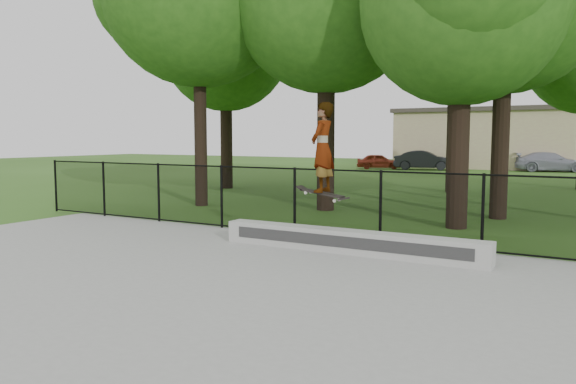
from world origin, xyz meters
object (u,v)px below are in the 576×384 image
grind_ledge (348,242)px  skater_airborne (323,149)px  car_a (379,161)px  car_c (551,162)px  car_b (424,160)px

grind_ledge → skater_airborne: 1.79m
car_a → skater_airborne: 29.43m
car_c → skater_airborne: size_ratio=2.19×
car_c → grind_ledge: bearing=163.7°
car_b → skater_airborne: bearing=-179.5°
car_c → car_b: bearing=90.4°
car_c → car_a: bearing=88.7°
grind_ledge → car_b: 29.00m
car_a → car_b: 3.10m
car_a → car_b: (3.06, 0.48, 0.13)m
car_b → skater_airborne: size_ratio=1.99×
car_a → car_c: car_c is taller
car_a → car_b: car_b is taller
skater_airborne → grind_ledge: bearing=17.4°
grind_ledge → skater_airborne: (-0.47, -0.15, 1.72)m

